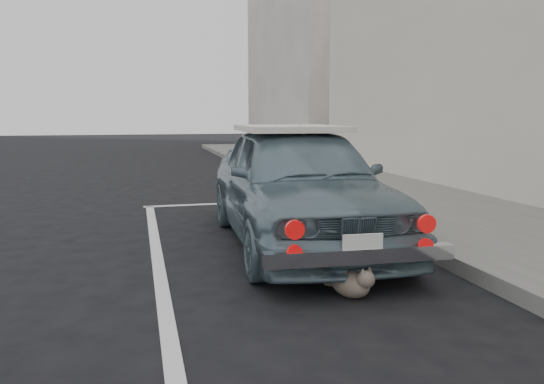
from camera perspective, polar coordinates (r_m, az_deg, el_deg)
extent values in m
cube|color=#B1A9A0|center=(23.59, 4.27, 14.39)|extent=(3.50, 10.00, 8.00)
cube|color=silver|center=(9.01, -4.09, -1.20)|extent=(3.00, 0.12, 0.01)
cube|color=silver|center=(5.46, -12.13, -7.67)|extent=(0.12, 7.00, 0.01)
imported|color=slate|center=(6.12, 2.78, 0.91)|extent=(1.84, 4.19, 1.40)
cube|color=silver|center=(6.47, 1.91, 6.93)|extent=(1.23, 1.62, 0.07)
cube|color=silver|center=(4.30, 9.48, -6.75)|extent=(1.58, 0.19, 0.12)
cube|color=white|center=(4.23, 9.73, -5.59)|extent=(0.33, 0.04, 0.17)
cylinder|color=red|center=(4.05, 2.46, -4.07)|extent=(0.15, 0.05, 0.15)
cylinder|color=red|center=(4.44, 16.30, -3.30)|extent=(0.15, 0.05, 0.15)
cylinder|color=red|center=(4.09, 2.45, -6.54)|extent=(0.12, 0.05, 0.12)
cylinder|color=red|center=(4.48, 16.21, -5.56)|extent=(0.12, 0.05, 0.12)
ellipsoid|color=#79695C|center=(4.46, 8.41, -9.61)|extent=(0.37, 0.44, 0.23)
sphere|color=#79695C|center=(4.33, 10.07, -9.12)|extent=(0.15, 0.15, 0.15)
cone|color=#79695C|center=(4.28, 9.74, -8.30)|extent=(0.05, 0.05, 0.06)
cone|color=#79695C|center=(4.34, 10.44, -8.09)|extent=(0.05, 0.05, 0.06)
cylinder|color=#79695C|center=(4.65, 7.14, -9.86)|extent=(0.20, 0.19, 0.03)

